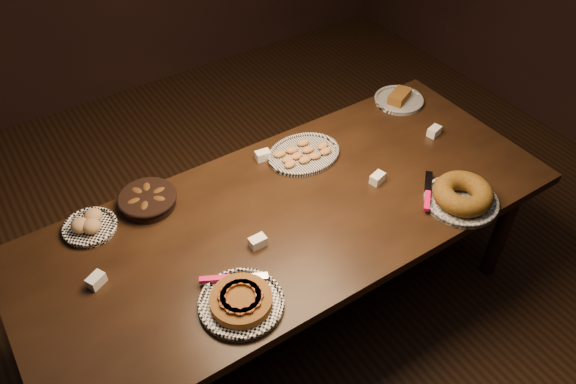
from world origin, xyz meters
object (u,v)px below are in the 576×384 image
buffet_table (292,223)px  apple_tart_plate (241,301)px  madeleine_platter (304,154)px  bundt_cake_plate (462,196)px

buffet_table → apple_tart_plate: (-0.43, -0.31, 0.10)m
madeleine_platter → bundt_cake_plate: (0.40, -0.65, 0.03)m
apple_tart_plate → buffet_table: bearing=36.5°
buffet_table → bundt_cake_plate: 0.76m
buffet_table → bundt_cake_plate: size_ratio=6.05×
buffet_table → apple_tart_plate: apple_tart_plate is taller
buffet_table → madeleine_platter: bearing=47.7°
apple_tart_plate → madeleine_platter: bearing=41.6°
madeleine_platter → bundt_cake_plate: bundt_cake_plate is taller
apple_tart_plate → bundt_cake_plate: 1.09m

